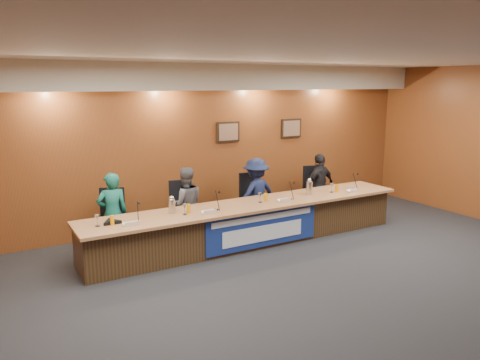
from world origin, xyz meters
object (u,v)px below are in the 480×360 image
Objects in this scene: dais_body at (251,224)px; panelist_a at (113,214)px; carafe_left at (172,206)px; speakerphone at (111,222)px; banner at (263,229)px; carafe_right at (309,188)px; panelist_b at (186,204)px; office_chair_b at (184,214)px; panelist_c at (256,194)px; office_chair_a at (112,225)px; office_chair_d at (316,194)px; panelist_d at (320,186)px; office_chair_c at (253,204)px.

dais_body is 2.41m from panelist_a.
speakerphone is (-1.01, -0.07, -0.09)m from carafe_left.
banner is 8.74× the size of carafe_right.
panelist_b is 0.23m from office_chair_b.
panelist_a is 5.56× the size of carafe_right.
carafe_left is (-2.03, -0.65, 0.16)m from panelist_c.
carafe_left is at bearing 4.12° from speakerphone.
banner is 2.58m from office_chair_a.
banner is at bearing -17.39° from carafe_left.
panelist_a is 1.35m from office_chair_b.
office_chair_a is 1.00× the size of office_chair_b.
office_chair_d is 4.72m from speakerphone.
dais_body is at bearing 3.23° from office_chair_a.
speakerphone is (-0.21, -0.83, 0.30)m from office_chair_a.
office_chair_d is at bearing 10.11° from speakerphone.
office_chair_d is (3.10, 0.00, 0.00)m from office_chair_b.
office_chair_a is at bearing 151.88° from banner.
panelist_d is 2.87× the size of office_chair_b.
dais_body is 2.73× the size of banner.
banner is 1.61× the size of panelist_b.
panelist_a is at bearing 168.55° from carafe_right.
banner is at bearing 17.57° from panelist_d.
panelist_d reaches higher than carafe_right.
office_chair_c is at bearing 8.60° from office_chair_b.
office_chair_d is at bearing -174.07° from panelist_a.
panelist_a is at bearing 162.86° from dais_body.
panelist_c is 2.93× the size of office_chair_c.
speakerphone reaches higher than office_chair_d.
office_chair_b is 1.91× the size of carafe_right.
panelist_b is at bearing 130.46° from banner.
office_chair_a is at bearing 160.60° from dais_body.
panelist_d is at bearing 18.07° from dais_body.
panelist_d is 2.87× the size of office_chair_d.
office_chair_d is (2.15, 1.22, 0.10)m from banner.
panelist_a reaches higher than panelist_d.
panelist_c is 1.02× the size of panelist_d.
office_chair_a is (-2.83, 0.10, -0.22)m from panelist_c.
panelist_c reaches higher than dais_body.
carafe_right is at bearing 9.65° from office_chair_a.
banner is 2.56m from panelist_a.
office_chair_b is at bearing 139.90° from dais_body.
panelist_c reaches higher than panelist_b.
panelist_c is 3.12m from speakerphone.
banner is 1.62m from carafe_left.
panelist_a is 0.24m from office_chair_a.
carafe_right is at bearing -126.57° from office_chair_d.
speakerphone is (-3.04, -0.73, 0.07)m from panelist_c.
banner is 1.55m from office_chair_b.
panelist_b reaches higher than dais_body.
speakerphone is at bearing -179.94° from carafe_right.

